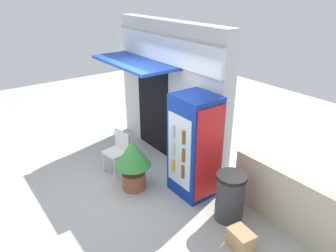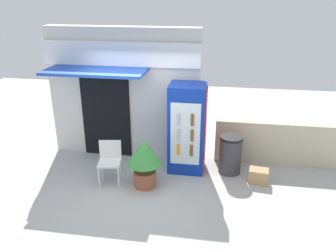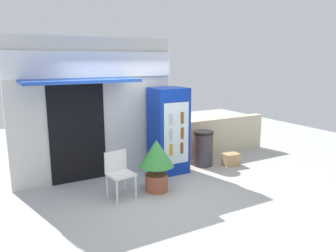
# 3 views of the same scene
# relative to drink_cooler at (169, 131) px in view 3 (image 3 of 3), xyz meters

# --- Properties ---
(ground) EXTENTS (16.00, 16.00, 0.00)m
(ground) POSITION_rel_drink_cooler_xyz_m (-0.96, -1.06, -0.95)
(ground) COLOR #B2B2AD
(storefront_building) EXTENTS (3.43, 1.24, 2.96)m
(storefront_building) POSITION_rel_drink_cooler_xyz_m (-1.53, 0.54, 0.58)
(storefront_building) COLOR silver
(storefront_building) RESTS_ON ground
(drink_cooler) EXTENTS (0.77, 0.73, 1.91)m
(drink_cooler) POSITION_rel_drink_cooler_xyz_m (0.00, 0.00, 0.00)
(drink_cooler) COLOR #0C2D9E
(drink_cooler) RESTS_ON ground
(plastic_chair) EXTENTS (0.50, 0.48, 0.86)m
(plastic_chair) POSITION_rel_drink_cooler_xyz_m (-1.48, -0.76, -0.44)
(plastic_chair) COLOR silver
(plastic_chair) RESTS_ON ground
(potted_plant_near_shop) EXTENTS (0.67, 0.67, 1.02)m
(potted_plant_near_shop) POSITION_rel_drink_cooler_xyz_m (-0.75, -0.85, -0.32)
(potted_plant_near_shop) COLOR #995138
(potted_plant_near_shop) RESTS_ON ground
(trash_bin) EXTENTS (0.49, 0.49, 0.84)m
(trash_bin) POSITION_rel_drink_cooler_xyz_m (0.93, -0.02, -0.53)
(trash_bin) COLOR #38383D
(trash_bin) RESTS_ON ground
(stone_boundary_wall) EXTENTS (2.70, 0.23, 0.97)m
(stone_boundary_wall) POSITION_rel_drink_cooler_xyz_m (1.94, 0.58, -0.47)
(stone_boundary_wall) COLOR beige
(stone_boundary_wall) RESTS_ON ground
(cardboard_box) EXTENTS (0.41, 0.32, 0.30)m
(cardboard_box) POSITION_rel_drink_cooler_xyz_m (1.51, -0.36, -0.81)
(cardboard_box) COLOR tan
(cardboard_box) RESTS_ON ground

